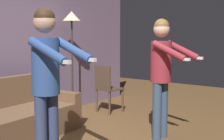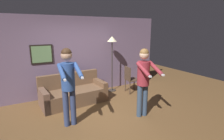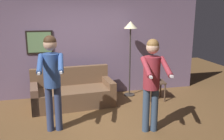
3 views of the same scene
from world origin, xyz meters
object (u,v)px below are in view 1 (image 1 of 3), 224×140
person_standing_left (47,72)px  person_standing_right (162,67)px  dining_chair_distant (107,86)px  couch (16,120)px  torchiere_lamp (72,28)px

person_standing_left → person_standing_right: size_ratio=1.03×
person_standing_right → dining_chair_distant: bearing=66.2°
couch → person_standing_left: person_standing_left is taller
couch → torchiere_lamp: (1.53, 0.36, 1.36)m
couch → person_standing_right: 2.27m
couch → person_standing_right: person_standing_right is taller
torchiere_lamp → couch: bearing=-166.8°
couch → person_standing_right: bearing=-52.6°
couch → person_standing_left: 1.56m
person_standing_right → dining_chair_distant: (0.70, 1.59, -0.53)m
person_standing_left → dining_chair_distant: 2.76m
dining_chair_distant → person_standing_left: bearing=-154.9°
torchiere_lamp → person_standing_right: size_ratio=1.12×
dining_chair_distant → torchiere_lamp: bearing=135.5°
person_standing_left → dining_chair_distant: (2.44, 1.15, -0.58)m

